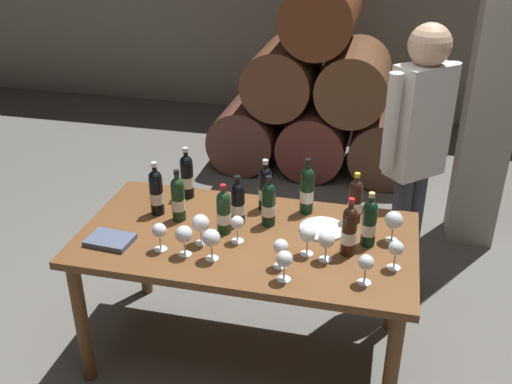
# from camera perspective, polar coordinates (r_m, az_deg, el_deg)

# --- Properties ---
(ground_plane) EXTENTS (14.00, 14.00, 0.00)m
(ground_plane) POSITION_cam_1_polar(r_m,az_deg,el_deg) (3.47, -0.79, -15.03)
(ground_plane) COLOR #66635E
(barrel_stack) EXTENTS (1.86, 0.90, 1.69)m
(barrel_stack) POSITION_cam_1_polar(r_m,az_deg,el_deg) (5.39, 5.98, 9.05)
(barrel_stack) COLOR brown
(barrel_stack) RESTS_ON ground_plane
(stone_pillar) EXTENTS (0.32, 0.32, 2.60)m
(stone_pillar) POSITION_cam_1_polar(r_m,az_deg,el_deg) (4.27, 22.32, 11.25)
(stone_pillar) COLOR gray
(stone_pillar) RESTS_ON ground_plane
(dining_table) EXTENTS (1.70, 0.90, 0.76)m
(dining_table) POSITION_cam_1_polar(r_m,az_deg,el_deg) (3.06, -0.87, -5.70)
(dining_table) COLOR brown
(dining_table) RESTS_ON ground_plane
(wine_bottle_0) EXTENTS (0.07, 0.07, 0.32)m
(wine_bottle_0) POSITION_cam_1_polar(r_m,az_deg,el_deg) (3.17, 4.93, 0.21)
(wine_bottle_0) COLOR black
(wine_bottle_0) RESTS_ON dining_table
(wine_bottle_1) EXTENTS (0.07, 0.07, 0.29)m
(wine_bottle_1) POSITION_cam_1_polar(r_m,az_deg,el_deg) (2.93, 10.85, -2.90)
(wine_bottle_1) COLOR black
(wine_bottle_1) RESTS_ON dining_table
(wine_bottle_2) EXTENTS (0.07, 0.07, 0.29)m
(wine_bottle_2) POSITION_cam_1_polar(r_m,az_deg,el_deg) (3.12, -7.51, -0.62)
(wine_bottle_2) COLOR #19381E
(wine_bottle_2) RESTS_ON dining_table
(wine_bottle_3) EXTENTS (0.07, 0.07, 0.30)m
(wine_bottle_3) POSITION_cam_1_polar(r_m,az_deg,el_deg) (3.19, -9.59, 0.02)
(wine_bottle_3) COLOR black
(wine_bottle_3) RESTS_ON dining_table
(wine_bottle_4) EXTENTS (0.07, 0.07, 0.28)m
(wine_bottle_4) POSITION_cam_1_polar(r_m,az_deg,el_deg) (3.05, 1.22, -1.14)
(wine_bottle_4) COLOR black
(wine_bottle_4) RESTS_ON dining_table
(wine_bottle_5) EXTENTS (0.07, 0.07, 0.30)m
(wine_bottle_5) POSITION_cam_1_polar(r_m,az_deg,el_deg) (3.35, -6.68, 1.54)
(wine_bottle_5) COLOR black
(wine_bottle_5) RESTS_ON dining_table
(wine_bottle_6) EXTENTS (0.07, 0.07, 0.29)m
(wine_bottle_6) POSITION_cam_1_polar(r_m,az_deg,el_deg) (3.20, 0.90, 0.40)
(wine_bottle_6) COLOR black
(wine_bottle_6) RESTS_ON dining_table
(wine_bottle_7) EXTENTS (0.07, 0.07, 0.30)m
(wine_bottle_7) POSITION_cam_1_polar(r_m,az_deg,el_deg) (2.84, 8.96, -3.67)
(wine_bottle_7) COLOR black
(wine_bottle_7) RESTS_ON dining_table
(wine_bottle_8) EXTENTS (0.07, 0.07, 0.28)m
(wine_bottle_8) POSITION_cam_1_polar(r_m,az_deg,el_deg) (3.12, 9.54, -0.84)
(wine_bottle_8) COLOR black
(wine_bottle_8) RESTS_ON dining_table
(wine_bottle_9) EXTENTS (0.07, 0.07, 0.27)m
(wine_bottle_9) POSITION_cam_1_polar(r_m,az_deg,el_deg) (2.98, -3.13, -1.91)
(wine_bottle_9) COLOR #19381E
(wine_bottle_9) RESTS_ON dining_table
(wine_bottle_10) EXTENTS (0.07, 0.07, 0.27)m
(wine_bottle_10) POSITION_cam_1_polar(r_m,az_deg,el_deg) (3.06, -1.75, -1.06)
(wine_bottle_10) COLOR black
(wine_bottle_10) RESTS_ON dining_table
(wine_glass_0) EXTENTS (0.07, 0.07, 0.15)m
(wine_glass_0) POSITION_cam_1_polar(r_m,az_deg,el_deg) (2.88, -9.30, -3.78)
(wine_glass_0) COLOR white
(wine_glass_0) RESTS_ON dining_table
(wine_glass_1) EXTENTS (0.08, 0.08, 0.15)m
(wine_glass_1) POSITION_cam_1_polar(r_m,az_deg,el_deg) (2.63, 2.75, -6.56)
(wine_glass_1) COLOR white
(wine_glass_1) RESTS_ON dining_table
(wine_glass_2) EXTENTS (0.09, 0.09, 0.16)m
(wine_glass_2) POSITION_cam_1_polar(r_m,az_deg,el_deg) (2.90, -5.37, -3.06)
(wine_glass_2) COLOR white
(wine_glass_2) RESTS_ON dining_table
(wine_glass_3) EXTENTS (0.07, 0.07, 0.15)m
(wine_glass_3) POSITION_cam_1_polar(r_m,az_deg,el_deg) (2.66, 10.55, -6.80)
(wine_glass_3) COLOR white
(wine_glass_3) RESTS_ON dining_table
(wine_glass_4) EXTENTS (0.07, 0.07, 0.15)m
(wine_glass_4) POSITION_cam_1_polar(r_m,az_deg,el_deg) (2.72, 2.39, -5.39)
(wine_glass_4) COLOR white
(wine_glass_4) RESTS_ON dining_table
(wine_glass_5) EXTENTS (0.08, 0.08, 0.16)m
(wine_glass_5) POSITION_cam_1_polar(r_m,az_deg,el_deg) (2.82, -6.97, -4.13)
(wine_glass_5) COLOR white
(wine_glass_5) RESTS_ON dining_table
(wine_glass_6) EXTENTS (0.09, 0.09, 0.16)m
(wine_glass_6) POSITION_cam_1_polar(r_m,az_deg,el_deg) (2.78, -4.33, -4.52)
(wine_glass_6) COLOR white
(wine_glass_6) RESTS_ON dining_table
(wine_glass_7) EXTENTS (0.07, 0.07, 0.14)m
(wine_glass_7) POSITION_cam_1_polar(r_m,az_deg,el_deg) (2.91, -1.83, -3.08)
(wine_glass_7) COLOR white
(wine_glass_7) RESTS_ON dining_table
(wine_glass_8) EXTENTS (0.07, 0.07, 0.15)m
(wine_glass_8) POSITION_cam_1_polar(r_m,az_deg,el_deg) (2.78, 13.34, -5.39)
(wine_glass_8) COLOR white
(wine_glass_8) RESTS_ON dining_table
(wine_glass_9) EXTENTS (0.08, 0.08, 0.15)m
(wine_glass_9) POSITION_cam_1_polar(r_m,az_deg,el_deg) (2.82, 5.00, -4.14)
(wine_glass_9) COLOR white
(wine_glass_9) RESTS_ON dining_table
(wine_glass_10) EXTENTS (0.08, 0.08, 0.15)m
(wine_glass_10) POSITION_cam_1_polar(r_m,az_deg,el_deg) (2.78, 6.79, -4.67)
(wine_glass_10) COLOR white
(wine_glass_10) RESTS_ON dining_table
(wine_glass_11) EXTENTS (0.09, 0.09, 0.16)m
(wine_glass_11) POSITION_cam_1_polar(r_m,az_deg,el_deg) (2.99, 13.14, -2.71)
(wine_glass_11) COLOR white
(wine_glass_11) RESTS_ON dining_table
(tasting_notebook) EXTENTS (0.23, 0.18, 0.03)m
(tasting_notebook) POSITION_cam_1_polar(r_m,az_deg,el_deg) (3.03, -13.88, -4.51)
(tasting_notebook) COLOR #4C5670
(tasting_notebook) RESTS_ON dining_table
(serving_plate) EXTENTS (0.24, 0.24, 0.01)m
(serving_plate) POSITION_cam_1_polar(r_m,az_deg,el_deg) (3.07, 6.45, -3.56)
(serving_plate) COLOR white
(serving_plate) RESTS_ON dining_table
(sommelier_presenting) EXTENTS (0.38, 0.36, 1.72)m
(sommelier_presenting) POSITION_cam_1_polar(r_m,az_deg,el_deg) (3.49, 15.23, 4.58)
(sommelier_presenting) COLOR #383842
(sommelier_presenting) RESTS_ON ground_plane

